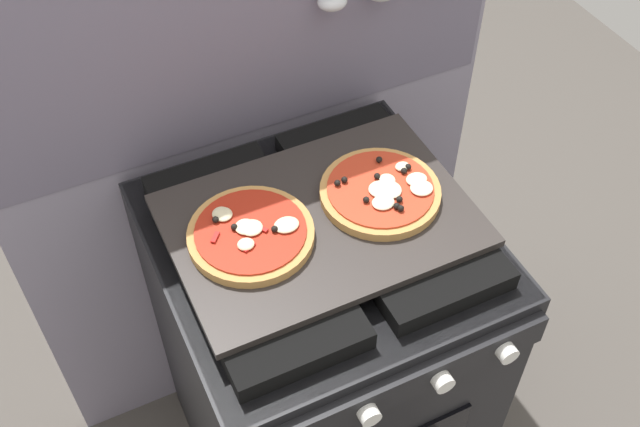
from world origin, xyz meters
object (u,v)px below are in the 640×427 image
object	(u,v)px
pizza_left	(251,233)
pizza_right	(382,192)
baking_tray	(320,220)
stove	(320,356)

from	to	relation	value
pizza_left	pizza_right	size ratio (longest dim) A/B	1.00
pizza_left	pizza_right	bearing A→B (deg)	-2.89
pizza_right	baking_tray	bearing A→B (deg)	177.97
baking_tray	stove	bearing A→B (deg)	-90.00
stove	pizza_left	bearing A→B (deg)	175.57
pizza_left	pizza_right	world-z (taller)	same
stove	pizza_right	distance (m)	0.49
stove	pizza_right	xyz separation A→B (m)	(0.12, -0.00, 0.48)
pizza_right	pizza_left	bearing A→B (deg)	177.11
baking_tray	pizza_right	size ratio (longest dim) A/B	2.42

